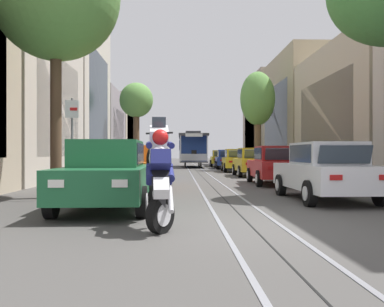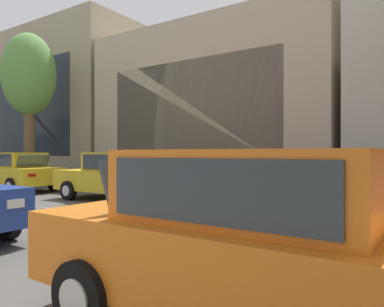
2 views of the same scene
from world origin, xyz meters
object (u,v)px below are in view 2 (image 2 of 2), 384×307
at_px(parked_car_orange_second_left, 265,241).
at_px(street_tree_kerb_right_second, 29,77).
at_px(parked_car_red_second_right, 301,186).
at_px(parked_car_yellow_fourth_right, 16,171).
at_px(parked_car_yellow_mid_right, 117,176).

bearing_deg(parked_car_orange_second_left, street_tree_kerb_right_second, 64.21).
relative_size(parked_car_orange_second_left, parked_car_red_second_right, 1.00).
distance_m(parked_car_orange_second_left, parked_car_yellow_fourth_right, 14.15).
relative_size(parked_car_red_second_right, parked_car_yellow_mid_right, 1.00).
distance_m(parked_car_orange_second_left, parked_car_red_second_right, 5.59).
bearing_deg(parked_car_red_second_right, parked_car_orange_second_left, -166.28).
xyz_separation_m(parked_car_orange_second_left, parked_car_yellow_fourth_right, (5.44, 13.06, 0.00)).
distance_m(parked_car_orange_second_left, street_tree_kerb_right_second, 17.41).
relative_size(parked_car_yellow_mid_right, street_tree_kerb_right_second, 0.59).
bearing_deg(parked_car_yellow_fourth_right, parked_car_red_second_right, -90.05).
height_order(parked_car_orange_second_left, street_tree_kerb_right_second, street_tree_kerb_right_second).
bearing_deg(street_tree_kerb_right_second, parked_car_red_second_right, -97.77).
bearing_deg(street_tree_kerb_right_second, parked_car_yellow_fourth_right, -131.83).
height_order(parked_car_orange_second_left, parked_car_red_second_right, same).
bearing_deg(street_tree_kerb_right_second, parked_car_yellow_mid_right, -102.68).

